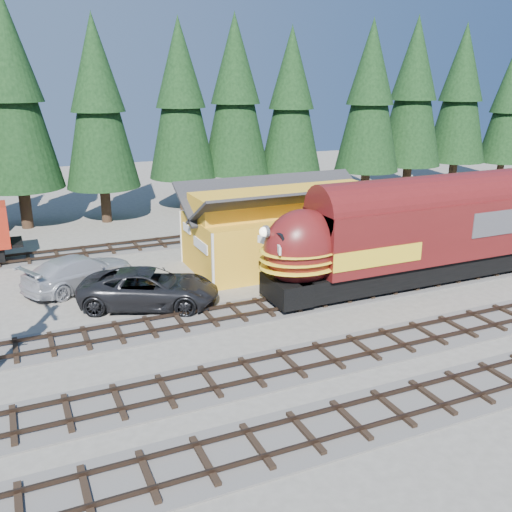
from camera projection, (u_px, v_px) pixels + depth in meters
name	position (u px, v px, depth m)	size (l,w,h in m)	color
ground	(381.00, 324.00, 27.96)	(120.00, 120.00, 0.00)	#6B665B
track_siding	(476.00, 271.00, 35.31)	(68.00, 3.20, 0.33)	#4C4947
track_spur	(108.00, 250.00, 39.72)	(32.00, 3.20, 0.33)	#4C4947
depot	(285.00, 219.00, 36.21)	(12.80, 7.00, 5.30)	gold
conifer_backdrop	(281.00, 100.00, 49.22)	(78.10, 21.54, 15.38)	black
locomotive	(399.00, 240.00, 32.12)	(17.69, 3.52, 4.81)	black
pickup_truck_a	(150.00, 288.00, 29.88)	(3.32, 7.20, 2.00)	black
pickup_truck_b	(80.00, 272.00, 32.50)	(2.67, 6.57, 1.91)	#B3B5BB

